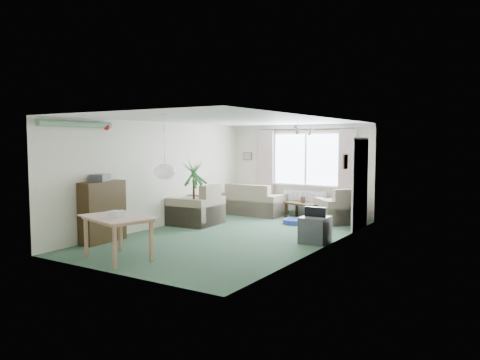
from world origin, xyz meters
The scene contains 25 objects.
ground centered at (0.00, 0.00, 0.00)m, with size 6.50×6.50×0.00m, color #2F4E38.
window centered at (0.20, 3.23, 1.50)m, with size 1.80×0.03×1.30m, color white.
curtain_rod centered at (0.20, 3.15, 2.27)m, with size 2.60×0.03×0.03m, color black.
curtain_left centered at (-0.95, 3.13, 1.27)m, with size 0.45×0.08×2.00m, color beige.
curtain_right centered at (1.35, 3.13, 1.27)m, with size 0.45×0.08×2.00m, color beige.
radiator centered at (0.20, 3.19, 0.40)m, with size 1.20×0.10×0.55m, color white.
doorway centered at (1.99, 2.20, 1.00)m, with size 0.03×0.95×2.00m, color black.
pendant_lamp centered at (0.20, -2.30, 1.48)m, with size 0.36×0.36×0.36m, color white.
tinsel_garland centered at (-1.92, -2.30, 2.28)m, with size 1.60×1.60×0.12m, color #196626.
bauble_cluster_a centered at (1.30, 0.90, 2.22)m, with size 0.20×0.20×0.20m, color silver.
bauble_cluster_b centered at (1.60, -0.30, 2.22)m, with size 0.20×0.20×0.20m, color silver.
wall_picture_back centered at (-1.60, 3.23, 1.55)m, with size 0.28×0.03×0.22m, color brown.
wall_picture_right centered at (1.98, 1.20, 1.55)m, with size 0.03×0.24×0.30m, color brown.
sofa centered at (-1.10, 2.75, 0.42)m, with size 1.67×0.88×0.83m, color beige.
armchair_corner centered at (1.30, 2.73, 0.42)m, with size 0.95×0.90×0.85m, color beige.
armchair_left centered at (-1.50, 0.72, 0.48)m, with size 1.07×1.01×0.95m, color beige.
coffee_table centered at (0.37, 2.75, 0.21)m, with size 0.93×0.52×0.42m, color black.
photo_frame centered at (0.36, 2.70, 0.50)m, with size 0.12×0.02×0.16m, color brown.
bookshelf centered at (-1.84, -1.81, 0.60)m, with size 0.32×0.97×1.19m, color black.
hifi_box centered at (-1.86, -1.83, 1.26)m, with size 0.28×0.35×0.14m, color #404045.
houseplant centered at (-1.28, 0.35, 0.78)m, with size 0.67×0.67×1.57m, color #1A4D26.
dining_table centered at (-0.58, -2.60, 0.35)m, with size 1.12×0.75×0.70m, color #A58359.
gift_box centered at (-0.52, -2.68, 0.76)m, with size 0.25×0.18×0.12m, color silver.
tv_cube centered at (1.70, 0.34, 0.25)m, with size 0.51×0.56×0.51m, color #38383D.
pet_bed centered at (0.45, 2.01, 0.06)m, with size 0.55×0.55×0.11m, color navy.
Camera 1 is at (5.24, -8.02, 1.96)m, focal length 35.00 mm.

